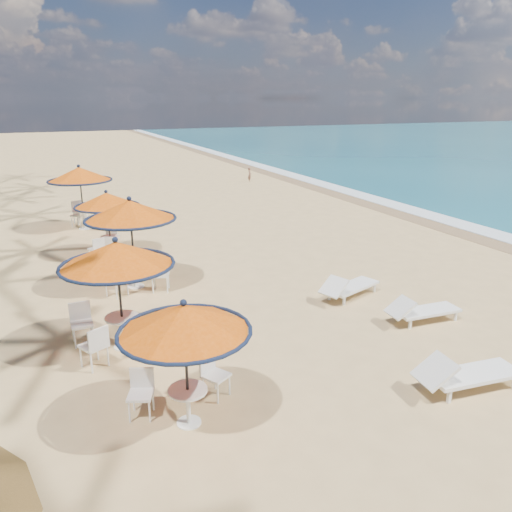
{
  "coord_description": "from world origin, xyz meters",
  "views": [
    {
      "loc": [
        -6.67,
        -6.58,
        5.05
      ],
      "look_at": [
        -1.81,
        4.56,
        1.2
      ],
      "focal_mm": 35.0,
      "sensor_mm": 36.0,
      "label": 1
    }
  ],
  "objects_px": {
    "station_3": "(107,208)",
    "station_4": "(79,180)",
    "lounger_mid": "(421,310)",
    "station_1": "(116,269)",
    "station_2": "(131,219)",
    "lounger_near": "(465,373)",
    "station_0": "(184,329)",
    "lounger_far": "(348,287)"
  },
  "relations": [
    {
      "from": "station_3",
      "to": "station_4",
      "type": "xyz_separation_m",
      "value": [
        -0.46,
        4.16,
        0.36
      ]
    },
    {
      "from": "station_3",
      "to": "lounger_mid",
      "type": "height_order",
      "value": "station_3"
    },
    {
      "from": "station_1",
      "to": "station_2",
      "type": "relative_size",
      "value": 0.95
    },
    {
      "from": "lounger_near",
      "to": "lounger_mid",
      "type": "relative_size",
      "value": 1.12
    },
    {
      "from": "lounger_mid",
      "to": "station_4",
      "type": "bearing_deg",
      "value": 120.67
    },
    {
      "from": "station_0",
      "to": "station_4",
      "type": "relative_size",
      "value": 0.84
    },
    {
      "from": "station_1",
      "to": "lounger_mid",
      "type": "height_order",
      "value": "station_1"
    },
    {
      "from": "station_4",
      "to": "lounger_near",
      "type": "height_order",
      "value": "station_4"
    },
    {
      "from": "lounger_mid",
      "to": "lounger_far",
      "type": "xyz_separation_m",
      "value": [
        -0.73,
        1.95,
        0.01
      ]
    },
    {
      "from": "station_1",
      "to": "lounger_mid",
      "type": "relative_size",
      "value": 1.31
    },
    {
      "from": "station_2",
      "to": "lounger_near",
      "type": "distance_m",
      "value": 8.92
    },
    {
      "from": "station_0",
      "to": "station_1",
      "type": "height_order",
      "value": "station_1"
    },
    {
      "from": "station_3",
      "to": "station_0",
      "type": "bearing_deg",
      "value": -90.95
    },
    {
      "from": "station_1",
      "to": "station_0",
      "type": "bearing_deg",
      "value": -79.34
    },
    {
      "from": "lounger_mid",
      "to": "station_2",
      "type": "bearing_deg",
      "value": 142.66
    },
    {
      "from": "station_4",
      "to": "lounger_far",
      "type": "distance_m",
      "value": 12.1
    },
    {
      "from": "station_1",
      "to": "lounger_far",
      "type": "height_order",
      "value": "station_1"
    },
    {
      "from": "station_0",
      "to": "lounger_near",
      "type": "relative_size",
      "value": 1.05
    },
    {
      "from": "lounger_far",
      "to": "lounger_near",
      "type": "bearing_deg",
      "value": -116.03
    },
    {
      "from": "station_4",
      "to": "lounger_near",
      "type": "xyz_separation_m",
      "value": [
        5.12,
        -15.1,
        -1.64
      ]
    },
    {
      "from": "station_4",
      "to": "lounger_far",
      "type": "height_order",
      "value": "station_4"
    },
    {
      "from": "station_4",
      "to": "lounger_near",
      "type": "relative_size",
      "value": 1.25
    },
    {
      "from": "station_0",
      "to": "station_3",
      "type": "bearing_deg",
      "value": 89.05
    },
    {
      "from": "station_4",
      "to": "lounger_far",
      "type": "xyz_separation_m",
      "value": [
        5.67,
        -10.56,
        -1.66
      ]
    },
    {
      "from": "station_0",
      "to": "station_1",
      "type": "xyz_separation_m",
      "value": [
        -0.56,
        2.98,
        0.12
      ]
    },
    {
      "from": "station_3",
      "to": "lounger_near",
      "type": "xyz_separation_m",
      "value": [
        4.66,
        -10.94,
        -1.28
      ]
    },
    {
      "from": "station_1",
      "to": "station_2",
      "type": "height_order",
      "value": "station_2"
    },
    {
      "from": "station_1",
      "to": "lounger_far",
      "type": "relative_size",
      "value": 1.22
    },
    {
      "from": "lounger_far",
      "to": "station_1",
      "type": "bearing_deg",
      "value": 165.17
    },
    {
      "from": "station_2",
      "to": "station_4",
      "type": "distance_m",
      "value": 7.57
    },
    {
      "from": "station_0",
      "to": "station_3",
      "type": "height_order",
      "value": "station_3"
    },
    {
      "from": "station_0",
      "to": "station_2",
      "type": "relative_size",
      "value": 0.85
    },
    {
      "from": "station_4",
      "to": "station_3",
      "type": "bearing_deg",
      "value": -83.65
    },
    {
      "from": "station_4",
      "to": "lounger_mid",
      "type": "xyz_separation_m",
      "value": [
        6.4,
        -12.51,
        -1.67
      ]
    },
    {
      "from": "station_2",
      "to": "station_3",
      "type": "relative_size",
      "value": 1.16
    },
    {
      "from": "station_0",
      "to": "station_2",
      "type": "xyz_separation_m",
      "value": [
        0.37,
        6.45,
        0.3
      ]
    },
    {
      "from": "station_0",
      "to": "station_2",
      "type": "height_order",
      "value": "station_2"
    },
    {
      "from": "station_3",
      "to": "lounger_far",
      "type": "height_order",
      "value": "station_3"
    },
    {
      "from": "station_3",
      "to": "lounger_near",
      "type": "distance_m",
      "value": 11.96
    },
    {
      "from": "station_2",
      "to": "lounger_far",
      "type": "relative_size",
      "value": 1.3
    },
    {
      "from": "station_0",
      "to": "lounger_near",
      "type": "height_order",
      "value": "station_0"
    },
    {
      "from": "lounger_mid",
      "to": "station_1",
      "type": "bearing_deg",
      "value": 170.96
    }
  ]
}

